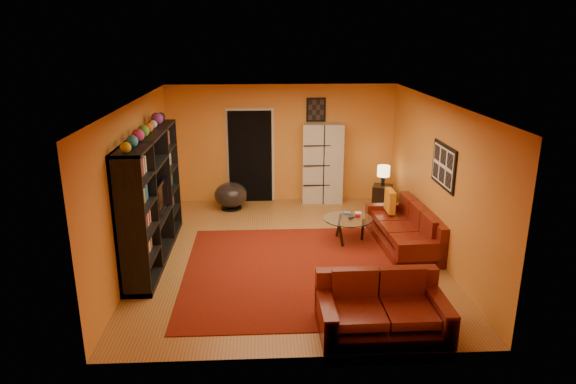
{
  "coord_description": "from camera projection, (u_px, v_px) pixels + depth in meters",
  "views": [
    {
      "loc": [
        -0.45,
        -8.16,
        3.64
      ],
      "look_at": [
        -0.01,
        0.1,
        1.08
      ],
      "focal_mm": 32.0,
      "sensor_mm": 36.0,
      "label": 1
    }
  ],
  "objects": [
    {
      "name": "ceiling",
      "position": [
        289.0,
        102.0,
        8.12
      ],
      "size": [
        6.0,
        6.0,
        0.0
      ],
      "primitive_type": "plane",
      "rotation": [
        3.14,
        0.0,
        0.0
      ],
      "color": "white",
      "rests_on": "wall_back"
    },
    {
      "name": "wall_left",
      "position": [
        136.0,
        183.0,
        8.38
      ],
      "size": [
        0.0,
        6.0,
        6.0
      ],
      "primitive_type": "plane",
      "rotation": [
        1.57,
        0.0,
        1.57
      ],
      "color": "orange",
      "rests_on": "floor"
    },
    {
      "name": "tv",
      "position": [
        156.0,
        199.0,
        8.57
      ],
      "size": [
        0.95,
        0.12,
        0.55
      ],
      "primitive_type": "imported",
      "rotation": [
        0.0,
        0.0,
        1.57
      ],
      "color": "black",
      "rests_on": "entertainment_unit"
    },
    {
      "name": "wall_back",
      "position": [
        282.0,
        144.0,
        11.36
      ],
      "size": [
        6.0,
        0.0,
        6.0
      ],
      "primitive_type": "plane",
      "rotation": [
        1.57,
        0.0,
        0.0
      ],
      "color": "orange",
      "rests_on": "floor"
    },
    {
      "name": "wall_art_back",
      "position": [
        316.0,
        110.0,
        11.16
      ],
      "size": [
        0.42,
        0.03,
        0.52
      ],
      "primitive_type": "cube",
      "color": "black",
      "rests_on": "wall_back"
    },
    {
      "name": "table_lamp",
      "position": [
        384.0,
        172.0,
        10.96
      ],
      "size": [
        0.26,
        0.26,
        0.44
      ],
      "color": "black",
      "rests_on": "side_table"
    },
    {
      "name": "wall_art_right",
      "position": [
        444.0,
        166.0,
        8.25
      ],
      "size": [
        0.03,
        1.0,
        0.7
      ],
      "primitive_type": "cube",
      "color": "black",
      "rests_on": "wall_right"
    },
    {
      "name": "wall_right",
      "position": [
        437.0,
        179.0,
        8.63
      ],
      "size": [
        0.0,
        6.0,
        6.0
      ],
      "primitive_type": "plane",
      "rotation": [
        1.57,
        0.0,
        -1.57
      ],
      "color": "orange",
      "rests_on": "floor"
    },
    {
      "name": "coffee_table",
      "position": [
        348.0,
        221.0,
        9.26
      ],
      "size": [
        0.89,
        0.89,
        0.44
      ],
      "rotation": [
        0.0,
        0.0,
        -0.07
      ],
      "color": "silver",
      "rests_on": "floor"
    },
    {
      "name": "throw_pillow",
      "position": [
        390.0,
        201.0,
        9.63
      ],
      "size": [
        0.12,
        0.42,
        0.42
      ],
      "primitive_type": "cube",
      "color": "orange",
      "rests_on": "sofa"
    },
    {
      "name": "bowl_chair",
      "position": [
        231.0,
        195.0,
        11.03
      ],
      "size": [
        0.71,
        0.71,
        0.58
      ],
      "color": "black",
      "rests_on": "floor"
    },
    {
      "name": "storage_cabinet",
      "position": [
        323.0,
        163.0,
        11.34
      ],
      "size": [
        0.91,
        0.45,
        1.77
      ],
      "primitive_type": "cube",
      "rotation": [
        0.0,
        0.0,
        -0.07
      ],
      "color": "beige",
      "rests_on": "floor"
    },
    {
      "name": "rug",
      "position": [
        298.0,
        270.0,
        8.22
      ],
      "size": [
        3.6,
        3.6,
        0.01
      ],
      "primitive_type": "cube",
      "color": "#551109",
      "rests_on": "floor"
    },
    {
      "name": "loveseat",
      "position": [
        381.0,
        308.0,
        6.55
      ],
      "size": [
        1.62,
        0.98,
        0.85
      ],
      "rotation": [
        0.0,
        0.0,
        1.58
      ],
      "color": "#52110B",
      "rests_on": "rug"
    },
    {
      "name": "side_table",
      "position": [
        382.0,
        197.0,
        11.12
      ],
      "size": [
        0.51,
        0.51,
        0.5
      ],
      "primitive_type": "cube",
      "rotation": [
        0.0,
        0.0,
        -0.33
      ],
      "color": "black",
      "rests_on": "floor"
    },
    {
      "name": "wall_front",
      "position": [
        304.0,
        256.0,
        5.64
      ],
      "size": [
        6.0,
        0.0,
        6.0
      ],
      "primitive_type": "plane",
      "rotation": [
        -1.57,
        0.0,
        0.0
      ],
      "color": "orange",
      "rests_on": "floor"
    },
    {
      "name": "sofa",
      "position": [
        408.0,
        230.0,
        9.14
      ],
      "size": [
        0.96,
        2.13,
        0.85
      ],
      "rotation": [
        0.0,
        0.0,
        0.05
      ],
      "color": "#52110B",
      "rests_on": "rug"
    },
    {
      "name": "floor",
      "position": [
        289.0,
        253.0,
        8.89
      ],
      "size": [
        6.0,
        6.0,
        0.0
      ],
      "primitive_type": "plane",
      "color": "brown",
      "rests_on": "ground"
    },
    {
      "name": "entertainment_unit",
      "position": [
        152.0,
        197.0,
        8.46
      ],
      "size": [
        0.45,
        3.0,
        2.1
      ],
      "primitive_type": "cube",
      "color": "black",
      "rests_on": "floor"
    },
    {
      "name": "doorway",
      "position": [
        250.0,
        157.0,
        11.37
      ],
      "size": [
        0.95,
        0.1,
        2.04
      ],
      "primitive_type": "cube",
      "color": "black",
      "rests_on": "floor"
    }
  ]
}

